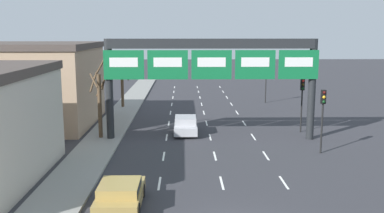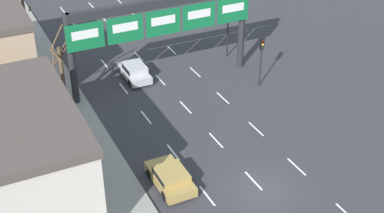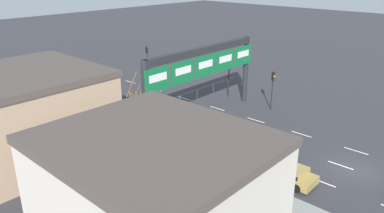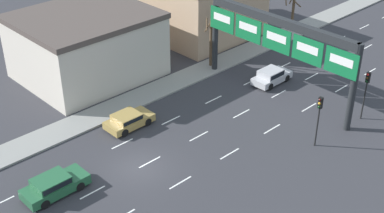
# 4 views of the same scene
# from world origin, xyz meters

# --- Properties ---
(ground_plane) EXTENTS (220.00, 220.00, 0.00)m
(ground_plane) POSITION_xyz_m (0.00, 0.00, 0.00)
(ground_plane) COLOR #333338
(sidewalk_left) EXTENTS (2.80, 110.00, 0.15)m
(sidewalk_left) POSITION_xyz_m (-8.00, 0.00, 0.07)
(sidewalk_left) COLOR gray
(sidewalk_left) RESTS_ON ground_plane
(lane_dashes) EXTENTS (6.72, 67.00, 0.01)m
(lane_dashes) POSITION_xyz_m (-0.00, 13.50, 0.01)
(lane_dashes) COLOR white
(lane_dashes) RESTS_ON ground_plane
(sign_gantry) EXTENTS (15.38, 0.70, 7.41)m
(sign_gantry) POSITION_xyz_m (-0.00, 15.26, 5.64)
(sign_gantry) COLOR #232628
(sign_gantry) RESTS_ON ground_plane
(building_near) EXTENTS (10.48, 11.89, 6.12)m
(building_near) POSITION_xyz_m (-14.94, 5.90, 3.07)
(building_near) COLOR beige
(building_near) RESTS_ON ground_plane
(building_far) EXTENTS (12.74, 11.08, 7.00)m
(building_far) POSITION_xyz_m (-16.05, 20.85, 3.51)
(building_far) COLOR tan
(building_far) RESTS_ON ground_plane
(car_silver) EXTENTS (1.80, 4.04, 1.38)m
(car_silver) POSITION_xyz_m (-1.85, 17.17, 0.74)
(car_silver) COLOR #B7B7BC
(car_silver) RESTS_ON ground_plane
(car_green) EXTENTS (1.92, 4.44, 1.40)m
(car_green) POSITION_xyz_m (-1.64, -5.88, 0.75)
(car_green) COLOR #235B38
(car_green) RESTS_ON ground_plane
(car_gold) EXTENTS (1.96, 3.92, 1.24)m
(car_gold) POSITION_xyz_m (-4.89, 2.86, 0.67)
(car_gold) COLOR #A88947
(car_gold) RESTS_ON ground_plane
(traffic_light_mid_block) EXTENTS (0.30, 0.35, 4.27)m
(traffic_light_mid_block) POSITION_xyz_m (7.34, 17.55, 3.07)
(traffic_light_mid_block) COLOR black
(traffic_light_mid_block) RESTS_ON ground_plane
(traffic_light_far_end) EXTENTS (0.30, 0.35, 4.20)m
(traffic_light_far_end) POSITION_xyz_m (7.02, 11.51, 3.02)
(traffic_light_far_end) COLOR black
(traffic_light_far_end) RESTS_ON ground_plane
(tree_bare_closest) EXTENTS (2.08, 2.00, 4.68)m
(tree_bare_closest) POSITION_xyz_m (-8.44, 28.77, 2.59)
(tree_bare_closest) COLOR brown
(tree_bare_closest) RESTS_ON sidewalk_left
(tree_bare_second) EXTENTS (1.51, 1.51, 6.23)m
(tree_bare_second) POSITION_xyz_m (-8.18, 15.65, 3.06)
(tree_bare_second) COLOR brown
(tree_bare_second) RESTS_ON sidewalk_left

